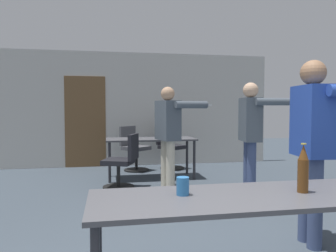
{
  "coord_description": "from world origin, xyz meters",
  "views": [
    {
      "loc": [
        -0.62,
        -1.5,
        1.32
      ],
      "look_at": [
        0.14,
        2.56,
        1.1
      ],
      "focal_mm": 35.0,
      "sensor_mm": 36.0,
      "label": 1
    }
  ],
  "objects_px": {
    "office_chair_far_right": "(134,150)",
    "office_chair_side_rolled": "(170,148)",
    "office_chair_near_pushed": "(123,163)",
    "beer_bottle": "(303,169)",
    "person_left_plaid": "(169,128)",
    "person_far_watching": "(251,128)",
    "person_near_casual": "(313,134)",
    "drink_cup": "(183,186)"
  },
  "relations": [
    {
      "from": "office_chair_far_right",
      "to": "office_chair_side_rolled",
      "type": "distance_m",
      "value": 0.81
    },
    {
      "from": "office_chair_far_right",
      "to": "office_chair_near_pushed",
      "type": "bearing_deg",
      "value": 38.07
    },
    {
      "from": "person_left_plaid",
      "to": "office_chair_far_right",
      "type": "relative_size",
      "value": 1.77
    },
    {
      "from": "office_chair_far_right",
      "to": "office_chair_side_rolled",
      "type": "bearing_deg",
      "value": 145.19
    },
    {
      "from": "beer_bottle",
      "to": "office_chair_near_pushed",
      "type": "bearing_deg",
      "value": 106.68
    },
    {
      "from": "drink_cup",
      "to": "person_far_watching",
      "type": "bearing_deg",
      "value": 57.13
    },
    {
      "from": "person_left_plaid",
      "to": "office_chair_far_right",
      "type": "xyz_separation_m",
      "value": [
        -0.43,
        1.76,
        -0.55
      ]
    },
    {
      "from": "person_far_watching",
      "to": "office_chair_side_rolled",
      "type": "height_order",
      "value": "person_far_watching"
    },
    {
      "from": "office_chair_near_pushed",
      "to": "person_near_casual",
      "type": "bearing_deg",
      "value": -126.3
    },
    {
      "from": "office_chair_side_rolled",
      "to": "beer_bottle",
      "type": "distance_m",
      "value": 5.13
    },
    {
      "from": "office_chair_near_pushed",
      "to": "beer_bottle",
      "type": "distance_m",
      "value": 3.64
    },
    {
      "from": "person_far_watching",
      "to": "drink_cup",
      "type": "xyz_separation_m",
      "value": [
        -1.66,
        -2.57,
        -0.22
      ]
    },
    {
      "from": "person_left_plaid",
      "to": "office_chair_side_rolled",
      "type": "bearing_deg",
      "value": 154.47
    },
    {
      "from": "person_left_plaid",
      "to": "drink_cup",
      "type": "relative_size",
      "value": 14.25
    },
    {
      "from": "person_near_casual",
      "to": "drink_cup",
      "type": "xyz_separation_m",
      "value": [
        -1.46,
        -0.76,
        -0.26
      ]
    },
    {
      "from": "office_chair_far_right",
      "to": "beer_bottle",
      "type": "relative_size",
      "value": 2.86
    },
    {
      "from": "person_left_plaid",
      "to": "office_chair_near_pushed",
      "type": "distance_m",
      "value": 0.96
    },
    {
      "from": "office_chair_side_rolled",
      "to": "person_near_casual",
      "type": "bearing_deg",
      "value": 64.24
    },
    {
      "from": "office_chair_side_rolled",
      "to": "office_chair_near_pushed",
      "type": "distance_m",
      "value": 1.99
    },
    {
      "from": "person_left_plaid",
      "to": "beer_bottle",
      "type": "distance_m",
      "value": 3.27
    },
    {
      "from": "person_far_watching",
      "to": "office_chair_far_right",
      "type": "bearing_deg",
      "value": -138.13
    },
    {
      "from": "person_near_casual",
      "to": "office_chair_side_rolled",
      "type": "xyz_separation_m",
      "value": [
        -0.58,
        4.26,
        -0.63
      ]
    },
    {
      "from": "office_chair_side_rolled",
      "to": "drink_cup",
      "type": "xyz_separation_m",
      "value": [
        -0.88,
        -5.02,
        0.37
      ]
    },
    {
      "from": "office_chair_far_right",
      "to": "office_chair_side_rolled",
      "type": "xyz_separation_m",
      "value": [
        0.8,
        0.08,
        -0.0
      ]
    },
    {
      "from": "person_near_casual",
      "to": "beer_bottle",
      "type": "distance_m",
      "value": 1.08
    },
    {
      "from": "office_chair_side_rolled",
      "to": "drink_cup",
      "type": "relative_size",
      "value": 8.01
    },
    {
      "from": "person_far_watching",
      "to": "person_near_casual",
      "type": "distance_m",
      "value": 1.82
    },
    {
      "from": "person_far_watching",
      "to": "office_chair_far_right",
      "type": "distance_m",
      "value": 2.91
    },
    {
      "from": "person_left_plaid",
      "to": "office_chair_side_rolled",
      "type": "relative_size",
      "value": 1.78
    },
    {
      "from": "office_chair_near_pushed",
      "to": "beer_bottle",
      "type": "relative_size",
      "value": 2.73
    },
    {
      "from": "office_chair_side_rolled",
      "to": "office_chair_near_pushed",
      "type": "relative_size",
      "value": 1.04
    },
    {
      "from": "office_chair_far_right",
      "to": "beer_bottle",
      "type": "height_order",
      "value": "beer_bottle"
    },
    {
      "from": "person_near_casual",
      "to": "drink_cup",
      "type": "relative_size",
      "value": 15.14
    },
    {
      "from": "person_far_watching",
      "to": "office_chair_near_pushed",
      "type": "height_order",
      "value": "person_far_watching"
    },
    {
      "from": "drink_cup",
      "to": "office_chair_near_pushed",
      "type": "bearing_deg",
      "value": 93.88
    },
    {
      "from": "person_left_plaid",
      "to": "office_chair_side_rolled",
      "type": "height_order",
      "value": "person_left_plaid"
    },
    {
      "from": "office_chair_far_right",
      "to": "drink_cup",
      "type": "xyz_separation_m",
      "value": [
        -0.08,
        -4.94,
        0.37
      ]
    },
    {
      "from": "person_left_plaid",
      "to": "person_near_casual",
      "type": "bearing_deg",
      "value": 7.53
    },
    {
      "from": "office_chair_far_right",
      "to": "office_chair_near_pushed",
      "type": "distance_m",
      "value": 1.59
    },
    {
      "from": "person_far_watching",
      "to": "office_chair_side_rolled",
      "type": "distance_m",
      "value": 2.64
    },
    {
      "from": "person_far_watching",
      "to": "beer_bottle",
      "type": "xyz_separation_m",
      "value": [
        -0.85,
        -2.65,
        -0.12
      ]
    },
    {
      "from": "beer_bottle",
      "to": "person_far_watching",
      "type": "bearing_deg",
      "value": 72.16
    }
  ]
}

